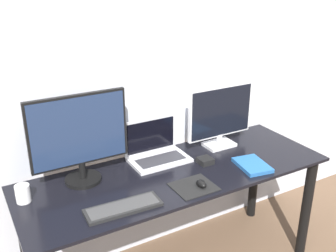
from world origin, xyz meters
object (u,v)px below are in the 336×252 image
monitor_left (79,137)px  book (252,165)px  power_brick (205,161)px  monitor_right (220,115)px  laptop (156,149)px  keyboard (123,207)px  mug (23,194)px  mouse (201,184)px

monitor_left → book: bearing=-20.1°
monitor_left → power_brick: size_ratio=6.33×
monitor_right → laptop: (-0.43, 0.04, -0.15)m
book → power_brick: (-0.21, 0.17, 0.01)m
keyboard → book: bearing=1.8°
book → mug: bearing=167.2°
monitor_left → mug: 0.38m
monitor_right → mouse: 0.56m
power_brick → book: bearing=-38.9°
book → laptop: bearing=139.3°
monitor_left → mug: bearing=-170.7°
monitor_left → keyboard: (0.08, -0.35, -0.25)m
keyboard → mug: size_ratio=4.16×
mouse → book: (0.38, 0.04, -0.01)m
monitor_left → laptop: size_ratio=1.50×
monitor_left → book: (0.89, -0.32, -0.25)m
keyboard → mouse: bearing=-2.6°
monitor_left → mouse: size_ratio=7.13×
monitor_right → mug: bearing=-177.6°
laptop → keyboard: (-0.38, -0.39, -0.05)m
book → power_brick: bearing=141.1°
keyboard → monitor_right: bearing=23.3°
keyboard → mug: 0.50m
monitor_right → keyboard: monitor_right is taller
laptop → monitor_left: bearing=-174.6°
monitor_right → book: monitor_right is taller
book → mug: (-1.20, 0.27, 0.03)m
monitor_left → book: monitor_left is taller
mouse → mug: (-0.82, 0.32, 0.02)m
mouse → keyboard: bearing=177.4°
keyboard → monitor_left: bearing=103.0°
mouse → power_brick: bearing=51.3°
mouse → mug: size_ratio=0.81×
monitor_right → laptop: size_ratio=1.33×
power_brick → monitor_right: bearing=36.2°
monitor_left → laptop: 0.50m
monitor_right → mouse: monitor_right is taller
monitor_left → laptop: (0.46, 0.04, -0.20)m
mug → laptop: bearing=7.0°
mug → book: bearing=-12.8°
laptop → keyboard: laptop is taller
laptop → book: 0.57m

